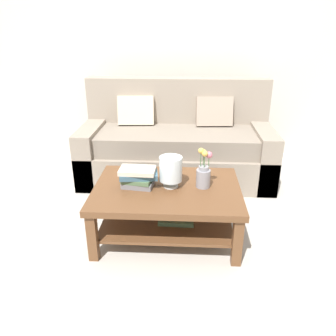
# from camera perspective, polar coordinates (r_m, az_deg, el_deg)

# --- Properties ---
(ground_plane) EXTENTS (10.00, 10.00, 0.00)m
(ground_plane) POSITION_cam_1_polar(r_m,az_deg,el_deg) (3.19, -0.17, -7.03)
(ground_plane) COLOR #B7B2A8
(back_wall) EXTENTS (6.40, 0.12, 2.70)m
(back_wall) POSITION_cam_1_polar(r_m,az_deg,el_deg) (4.41, 1.11, 19.86)
(back_wall) COLOR beige
(back_wall) RESTS_ON ground
(couch) EXTENTS (2.06, 0.90, 1.06)m
(couch) POSITION_cam_1_polar(r_m,az_deg,el_deg) (3.76, 1.44, 3.91)
(couch) COLOR gray
(couch) RESTS_ON ground
(coffee_table) EXTENTS (1.15, 0.82, 0.43)m
(coffee_table) POSITION_cam_1_polar(r_m,az_deg,el_deg) (2.69, -0.14, -5.48)
(coffee_table) COLOR brown
(coffee_table) RESTS_ON ground
(book_stack_main) EXTENTS (0.31, 0.20, 0.15)m
(book_stack_main) POSITION_cam_1_polar(r_m,az_deg,el_deg) (2.63, -5.12, -1.52)
(book_stack_main) COLOR slate
(book_stack_main) RESTS_ON coffee_table
(glass_hurricane_vase) EXTENTS (0.18, 0.18, 0.25)m
(glass_hurricane_vase) POSITION_cam_1_polar(r_m,az_deg,el_deg) (2.59, 0.47, -0.27)
(glass_hurricane_vase) COLOR silver
(glass_hurricane_vase) RESTS_ON coffee_table
(flower_pitcher) EXTENTS (0.12, 0.11, 0.32)m
(flower_pitcher) POSITION_cam_1_polar(r_m,az_deg,el_deg) (2.62, 6.07, -0.88)
(flower_pitcher) COLOR gray
(flower_pitcher) RESTS_ON coffee_table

